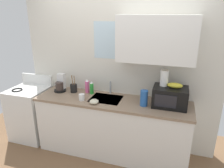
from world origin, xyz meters
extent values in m
cube|color=silver|center=(0.00, 0.35, 1.25)|extent=(3.07, 0.10, 2.50)
cube|color=white|center=(0.57, 0.14, 1.79)|extent=(1.04, 0.32, 0.62)
cube|color=silver|center=(-0.10, 0.31, 1.73)|extent=(0.56, 0.02, 0.55)
cube|color=white|center=(0.00, 0.00, 0.43)|extent=(2.27, 0.60, 0.86)
cube|color=#8C725B|center=(0.00, 0.00, 0.88)|extent=(2.30, 0.63, 0.03)
cube|color=#9EA0A5|center=(-0.10, 0.02, 0.83)|extent=(0.46, 0.38, 0.14)
cylinder|color=#B2B5BA|center=(-0.10, 0.24, 1.00)|extent=(0.03, 0.03, 0.20)
cube|color=white|center=(-1.50, 0.00, 0.45)|extent=(0.60, 0.60, 0.90)
torus|color=black|center=(-1.62, -0.10, 0.91)|extent=(0.17, 0.17, 0.02)
cube|color=white|center=(-1.50, 0.28, 0.99)|extent=(0.60, 0.04, 0.18)
cube|color=black|center=(0.82, 0.05, 1.04)|extent=(0.46, 0.34, 0.27)
cube|color=black|center=(0.77, -0.12, 1.04)|extent=(0.28, 0.01, 0.17)
ellipsoid|color=gold|center=(0.87, 0.05, 1.20)|extent=(0.20, 0.11, 0.07)
cylinder|color=white|center=(0.72, 0.10, 1.28)|extent=(0.11, 0.11, 0.22)
cylinder|color=black|center=(-0.92, 0.08, 0.92)|extent=(0.19, 0.19, 0.03)
cylinder|color=#3F332D|center=(-0.92, 0.07, 1.00)|extent=(0.12, 0.12, 0.13)
cube|color=silver|center=(-0.92, 0.15, 1.05)|extent=(0.11, 0.09, 0.26)
cylinder|color=green|center=(-0.38, 0.14, 0.99)|extent=(0.06, 0.06, 0.17)
cone|color=white|center=(-0.38, 0.14, 1.09)|extent=(0.05, 0.05, 0.04)
cylinder|color=#E55999|center=(-0.47, 0.17, 0.99)|extent=(0.07, 0.07, 0.19)
cone|color=white|center=(-0.47, 0.17, 1.10)|extent=(0.05, 0.05, 0.04)
cylinder|color=#2659A5|center=(0.48, -0.05, 1.01)|extent=(0.10, 0.10, 0.22)
cylinder|color=white|center=(-0.42, -0.14, 0.95)|extent=(0.08, 0.08, 0.09)
cylinder|color=black|center=(-0.69, 0.12, 0.97)|extent=(0.11, 0.11, 0.13)
cylinder|color=olive|center=(-0.70, 0.12, 1.06)|extent=(0.01, 0.03, 0.25)
cylinder|color=olive|center=(-0.67, 0.13, 1.06)|extent=(0.03, 0.02, 0.24)
cylinder|color=olive|center=(-0.69, 0.10, 1.06)|extent=(0.03, 0.03, 0.25)
ellipsoid|color=beige|center=(-0.20, -0.20, 0.93)|extent=(0.13, 0.13, 0.06)
camera|label=1|loc=(0.85, -2.69, 2.14)|focal=33.46mm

